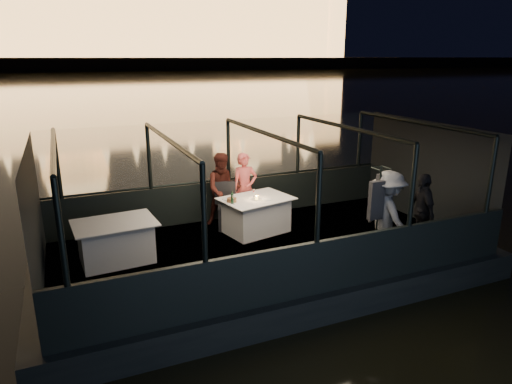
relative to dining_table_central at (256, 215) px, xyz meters
name	(u,v)px	position (x,y,z in m)	size (l,w,h in m)	color
river_water	(77,82)	(-0.20, 79.14, -0.89)	(500.00, 500.00, 0.00)	black
boat_hull	(264,270)	(-0.20, -0.86, -0.89)	(8.60, 4.40, 1.00)	black
boat_deck	(264,249)	(-0.20, -0.86, -0.41)	(8.00, 4.00, 0.04)	black
gunwale_port	(229,199)	(-0.20, 1.14, 0.06)	(8.00, 0.08, 0.90)	black
gunwale_starboard	(316,268)	(-0.20, -2.86, 0.06)	(8.00, 0.08, 0.90)	black
cabin_glass_port	(228,151)	(-0.20, 1.14, 1.21)	(8.00, 0.02, 1.40)	#99B2B2
cabin_glass_starboard	(319,199)	(-0.20, -2.86, 1.21)	(8.00, 0.02, 1.40)	#99B2B2
cabin_roof_glass	(265,133)	(-0.20, -0.86, 1.91)	(8.00, 4.00, 0.02)	#99B2B2
end_wall_fore	(35,221)	(-4.20, -0.86, 0.76)	(0.02, 4.00, 2.30)	black
end_wall_aft	(426,173)	(3.80, -0.86, 0.76)	(0.02, 4.00, 2.30)	black
canopy_ribs	(264,192)	(-0.20, -0.86, 0.76)	(8.00, 4.00, 2.30)	black
embankment	(62,65)	(-0.20, 209.14, 0.11)	(400.00, 140.00, 6.00)	#423D33
dining_table_central	(256,215)	(0.00, 0.00, 0.00)	(1.45, 1.05, 0.77)	white
dining_table_aft	(116,242)	(-2.96, -0.35, 0.00)	(1.45, 1.05, 0.77)	silver
chair_port_left	(229,209)	(-0.47, 0.45, 0.06)	(0.47, 0.47, 1.00)	black
chair_port_right	(243,206)	(-0.10, 0.53, 0.06)	(0.44, 0.44, 0.95)	black
coat_stand	(378,214)	(1.46, -2.19, 0.51)	(0.50, 0.40, 1.81)	black
person_woman_coral	(245,190)	(0.03, 0.72, 0.36)	(0.58, 0.38, 1.60)	#E55853
person_man_maroon	(224,192)	(-0.48, 0.74, 0.36)	(0.79, 0.61, 1.64)	#3C1610
passenger_stripe	(387,216)	(1.68, -2.20, 0.47)	(1.10, 0.62, 1.70)	silver
passenger_dark	(422,206)	(2.69, -2.00, 0.47)	(0.88, 0.37, 1.50)	black
wine_bottle	(232,197)	(-0.60, -0.16, 0.53)	(0.06, 0.06, 0.27)	#13351C
bread_basket	(232,200)	(-0.57, -0.04, 0.42)	(0.20, 0.20, 0.08)	brown
amber_candle	(257,198)	(-0.03, -0.09, 0.42)	(0.06, 0.06, 0.08)	yellow
plate_near	(266,199)	(0.14, -0.18, 0.39)	(0.23, 0.23, 0.01)	white
plate_far	(227,199)	(-0.60, 0.17, 0.39)	(0.21, 0.21, 0.01)	silver
wine_glass_white	(233,200)	(-0.60, -0.22, 0.48)	(0.06, 0.06, 0.19)	silver
wine_glass_red	(254,193)	(-0.02, 0.09, 0.48)	(0.06, 0.06, 0.17)	silver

